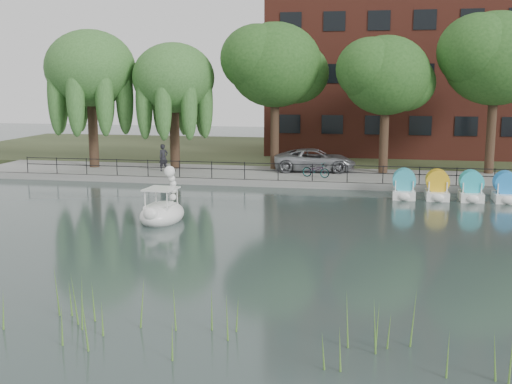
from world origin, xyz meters
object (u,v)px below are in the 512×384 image
(minivan, at_px, (315,158))
(bicycle, at_px, (316,169))
(swan_boat, at_px, (163,210))
(pedestrian, at_px, (163,156))

(minivan, relative_size, bicycle, 3.45)
(minivan, distance_m, swan_boat, 15.08)
(bicycle, distance_m, pedestrian, 9.88)
(pedestrian, bearing_deg, minivan, -38.16)
(minivan, bearing_deg, bicycle, -179.00)
(minivan, xyz_separation_m, swan_boat, (-5.26, -14.12, -0.71))
(swan_boat, bearing_deg, bicycle, 68.75)
(pedestrian, bearing_deg, swan_boat, -119.69)
(minivan, relative_size, swan_boat, 2.02)
(minivan, height_order, bicycle, minivan)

